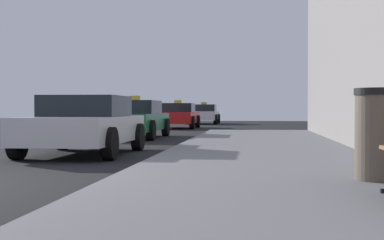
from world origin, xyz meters
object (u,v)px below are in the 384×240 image
at_px(car_green, 134,119).
at_px(car_white, 204,114).
at_px(trash_bin, 379,134).
at_px(car_red, 177,115).
at_px(car_silver, 84,124).

distance_m(car_green, car_white, 18.53).
height_order(trash_bin, car_red, car_red).
bearing_deg(trash_bin, car_silver, 134.64).
relative_size(car_silver, car_green, 0.90).
distance_m(trash_bin, car_red, 22.58).
relative_size(trash_bin, car_white, 0.25).
height_order(trash_bin, car_white, car_white).
relative_size(trash_bin, car_silver, 0.26).
bearing_deg(car_silver, car_red, -89.16).
bearing_deg(car_white, car_silver, 89.31).
bearing_deg(car_white, car_red, 86.41).
bearing_deg(car_red, car_silver, 90.84).
xyz_separation_m(trash_bin, car_white, (-4.81, 30.72, -0.04)).
height_order(car_silver, car_white, car_white).
height_order(car_silver, car_red, car_red).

